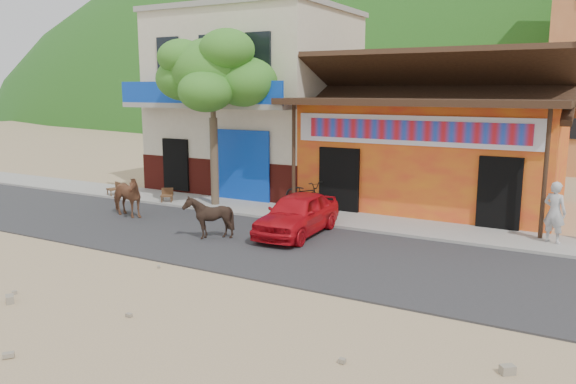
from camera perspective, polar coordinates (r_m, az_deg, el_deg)
name	(u,v)px	position (r m, az deg, el deg)	size (l,w,h in m)	color
ground	(227,276)	(12.69, -6.22, -8.44)	(120.00, 120.00, 0.00)	#9E825B
road	(283,247)	(14.69, -0.56, -5.65)	(60.00, 5.00, 0.04)	#28282B
sidewalk	(338,219)	(17.71, 5.07, -2.76)	(60.00, 2.00, 0.12)	gray
dance_club	(437,155)	(20.51, 14.90, 3.67)	(8.00, 6.00, 3.60)	orange
cafe_building	(257,103)	(23.39, -3.19, 8.98)	(7.00, 6.00, 7.00)	beige
hillside	(549,25)	(80.45, 24.96, 15.15)	(100.00, 40.00, 24.00)	#194C14
tree	(213,118)	(19.43, -7.60, 7.48)	(3.00, 3.00, 6.00)	#2D721E
cow_tan	(125,196)	(18.70, -16.25, -0.39)	(0.73, 1.59, 1.35)	brown
cow_dark	(208,217)	(15.49, -8.08, -2.54)	(0.97, 1.09, 1.20)	black
red_car	(297,214)	(15.79, 0.95, -2.23)	(1.40, 3.47, 1.18)	red
scooter	(305,195)	(18.81, 1.74, -0.26)	(0.64, 1.83, 0.96)	black
pedestrian	(555,212)	(16.17, 25.46, -1.86)	(0.59, 0.39, 1.62)	beige
cafe_chair_left	(113,183)	(22.25, -17.35, 0.86)	(0.42, 0.42, 0.90)	#4B2B19
cafe_chair_right	(167,189)	(20.44, -12.23, 0.26)	(0.41, 0.41, 0.88)	#4C2E19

